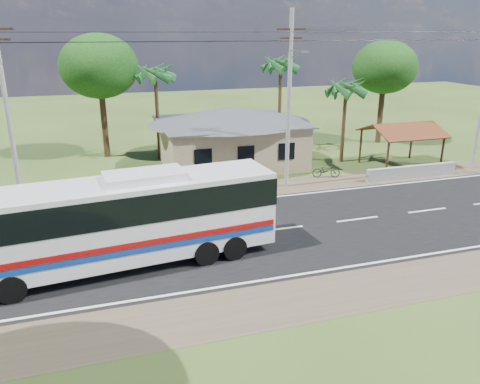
# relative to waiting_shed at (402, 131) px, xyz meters

# --- Properties ---
(ground) EXTENTS (120.00, 120.00, 0.00)m
(ground) POSITION_rel_waiting_shed_xyz_m (-13.00, -8.50, -2.73)
(ground) COLOR #2B4518
(ground) RESTS_ON ground
(road) EXTENTS (120.00, 16.00, 0.03)m
(road) POSITION_rel_waiting_shed_xyz_m (-13.00, -8.50, -2.72)
(road) COLOR black
(road) RESTS_ON ground
(house) EXTENTS (12.40, 10.00, 5.00)m
(house) POSITION_rel_waiting_shed_xyz_m (-12.00, 4.50, -0.09)
(house) COLOR tan
(house) RESTS_ON ground
(waiting_shed) EXTENTS (5.20, 4.48, 3.35)m
(waiting_shed) POSITION_rel_waiting_shed_xyz_m (0.00, 0.00, 0.00)
(waiting_shed) COLOR #392714
(waiting_shed) RESTS_ON ground
(concrete_barrier) EXTENTS (7.00, 0.30, 0.90)m
(concrete_barrier) POSITION_rel_waiting_shed_xyz_m (-1.00, -2.90, -2.28)
(concrete_barrier) COLOR #9E9E99
(concrete_barrier) RESTS_ON ground
(utility_poles) EXTENTS (32.80, 2.22, 11.00)m
(utility_poles) POSITION_rel_waiting_shed_xyz_m (-10.33, -2.01, 3.04)
(utility_poles) COLOR #9E9E99
(utility_poles) RESTS_ON ground
(palm_near) EXTENTS (2.80, 2.80, 6.70)m
(palm_near) POSITION_rel_waiting_shed_xyz_m (-3.50, 2.50, 2.98)
(palm_near) COLOR #47301E
(palm_near) RESTS_ON ground
(palm_mid) EXTENTS (2.80, 2.80, 8.20)m
(palm_mid) POSITION_rel_waiting_shed_xyz_m (-7.00, 7.00, 4.43)
(palm_mid) COLOR #47301E
(palm_mid) RESTS_ON ground
(palm_far) EXTENTS (2.80, 2.80, 7.70)m
(palm_far) POSITION_rel_waiting_shed_xyz_m (-17.00, 7.50, 3.95)
(palm_far) COLOR #47301E
(palm_far) RESTS_ON ground
(tree_behind_house) EXTENTS (6.00, 6.00, 9.61)m
(tree_behind_house) POSITION_rel_waiting_shed_xyz_m (-21.00, 9.50, 4.39)
(tree_behind_house) COLOR #47301E
(tree_behind_house) RESTS_ON ground
(tree_behind_shed) EXTENTS (5.60, 5.60, 9.02)m
(tree_behind_shed) POSITION_rel_waiting_shed_xyz_m (3.00, 7.50, 3.95)
(tree_behind_shed) COLOR #47301E
(tree_behind_shed) RESTS_ON ground
(coach_bus) EXTENTS (13.52, 4.19, 4.13)m
(coach_bus) POSITION_rel_waiting_shed_xyz_m (-20.94, -10.19, -0.37)
(coach_bus) COLOR silver
(coach_bus) RESTS_ON ground
(motorcycle) EXTENTS (2.03, 1.18, 1.01)m
(motorcycle) POSITION_rel_waiting_shed_xyz_m (-6.59, -0.98, -2.22)
(motorcycle) COLOR black
(motorcycle) RESTS_ON ground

